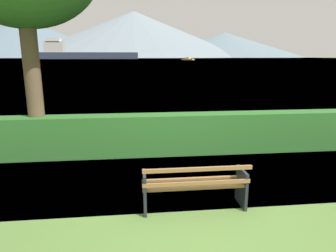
{
  "coord_description": "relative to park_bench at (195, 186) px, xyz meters",
  "views": [
    {
      "loc": [
        -0.99,
        -4.76,
        2.62
      ],
      "look_at": [
        0.0,
        4.1,
        0.52
      ],
      "focal_mm": 31.79,
      "sensor_mm": 36.0,
      "label": 1
    }
  ],
  "objects": [
    {
      "name": "fishing_boat_near",
      "position": [
        35.39,
        198.62,
        0.19
      ],
      "size": [
        8.19,
        8.8,
        1.74
      ],
      "color": "gold",
      "rests_on": "water_surface"
    },
    {
      "name": "ground_plane",
      "position": [
        -0.0,
        0.06,
        -0.43
      ],
      "size": [
        1400.0,
        1400.0,
        0.0
      ],
      "primitive_type": "plane",
      "color": "#567A38"
    },
    {
      "name": "water_surface",
      "position": [
        -0.0,
        309.92,
        -0.43
      ],
      "size": [
        620.0,
        620.0,
        0.0
      ],
      "primitive_type": "plane",
      "color": "#6B8EA3",
      "rests_on": "ground_plane"
    },
    {
      "name": "cargo_ship_large",
      "position": [
        -50.01,
        281.51,
        4.71
      ],
      "size": [
        91.03,
        11.35,
        18.39
      ],
      "color": "#2D384C",
      "rests_on": "water_surface"
    },
    {
      "name": "hedge_row",
      "position": [
        -0.0,
        3.09,
        0.12
      ],
      "size": [
        10.31,
        0.61,
        1.1
      ],
      "primitive_type": "cube",
      "color": "#2D6B28",
      "rests_on": "ground_plane"
    },
    {
      "name": "park_bench",
      "position": [
        0.0,
        0.0,
        0.0
      ],
      "size": [
        1.82,
        0.58,
        0.87
      ],
      "color": "olive",
      "rests_on": "ground_plane"
    },
    {
      "name": "distant_hills",
      "position": [
        -28.71,
        602.71,
        37.39
      ],
      "size": [
        715.2,
        428.38,
        87.32
      ],
      "color": "slate",
      "rests_on": "ground_plane"
    }
  ]
}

